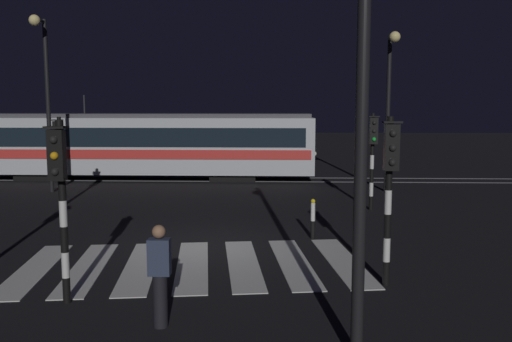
{
  "coord_description": "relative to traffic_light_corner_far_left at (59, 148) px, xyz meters",
  "views": [
    {
      "loc": [
        1.9,
        -13.71,
        3.62
      ],
      "look_at": [
        1.21,
        4.57,
        1.4
      ],
      "focal_mm": 37.72,
      "sensor_mm": 36.0,
      "label": 1
    }
  ],
  "objects": [
    {
      "name": "ground_plane",
      "position": [
        5.87,
        -5.18,
        -2.13
      ],
      "size": [
        120.0,
        120.0,
        0.0
      ],
      "primitive_type": "plane",
      "color": "black"
    },
    {
      "name": "pedestrian_waiting_at_kerb",
      "position": [
        5.88,
        -10.46,
        -1.26
      ],
      "size": [
        0.36,
        0.24,
        1.71
      ],
      "color": "black",
      "rests_on": "ground"
    },
    {
      "name": "rail_near",
      "position": [
        5.87,
        6.65,
        -2.12
      ],
      "size": [
        80.0,
        0.12,
        0.03
      ],
      "primitive_type": "cube",
      "color": "#59595E",
      "rests_on": "ground"
    },
    {
      "name": "street_lamp_trackside_right",
      "position": [
        12.44,
        3.67,
        2.08
      ],
      "size": [
        0.44,
        1.21,
        6.55
      ],
      "color": "black",
      "rests_on": "ground"
    },
    {
      "name": "traffic_light_corner_near_right",
      "position": [
        10.01,
        -8.31,
        0.12
      ],
      "size": [
        0.36,
        0.42,
        3.42
      ],
      "color": "black",
      "rests_on": "ground"
    },
    {
      "name": "traffic_light_corner_far_right",
      "position": [
        11.09,
        -0.29,
        0.09
      ],
      "size": [
        0.36,
        0.42,
        3.37
      ],
      "color": "black",
      "rests_on": "ground"
    },
    {
      "name": "street_lamp_trackside_left",
      "position": [
        -1.72,
        3.0,
        2.42
      ],
      "size": [
        0.44,
        1.21,
        7.17
      ],
      "color": "black",
      "rests_on": "ground"
    },
    {
      "name": "tram",
      "position": [
        0.91,
        7.37,
        -0.38
      ],
      "size": [
        17.49,
        2.58,
        4.15
      ],
      "color": "silver",
      "rests_on": "ground"
    },
    {
      "name": "street_lamp_near_kerb",
      "position": [
        8.94,
        -11.74,
        2.3
      ],
      "size": [
        0.44,
        1.21,
        6.97
      ],
      "color": "black",
      "rests_on": "ground"
    },
    {
      "name": "crosswalk_zebra",
      "position": [
        5.87,
        -7.05,
        -2.12
      ],
      "size": [
        8.14,
        4.98,
        0.02
      ],
      "color": "silver",
      "rests_on": "ground"
    },
    {
      "name": "rail_far",
      "position": [
        5.87,
        8.09,
        -2.12
      ],
      "size": [
        80.0,
        0.12,
        0.03
      ],
      "primitive_type": "cube",
      "color": "#59595E",
      "rests_on": "ground"
    },
    {
      "name": "traffic_light_kerb_mid_left",
      "position": [
        3.91,
        -9.54,
        0.08
      ],
      "size": [
        0.36,
        0.42,
        3.36
      ],
      "color": "black",
      "rests_on": "ground"
    },
    {
      "name": "bollard_island_edge",
      "position": [
        8.78,
        -4.45,
        -1.57
      ],
      "size": [
        0.12,
        0.12,
        1.11
      ],
      "color": "black",
      "rests_on": "ground"
    },
    {
      "name": "traffic_light_corner_far_left",
      "position": [
        0.0,
        0.0,
        0.0
      ],
      "size": [
        0.36,
        0.42,
        3.23
      ],
      "color": "black",
      "rests_on": "ground"
    }
  ]
}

